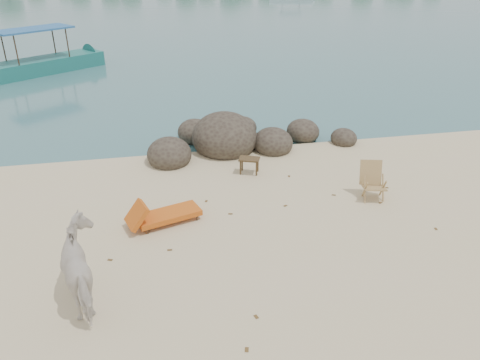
# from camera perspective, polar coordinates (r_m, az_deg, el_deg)

# --- Properties ---
(boulders) EXTENTS (6.43, 3.10, 1.47)m
(boulders) POSITION_cam_1_polar(r_m,az_deg,el_deg) (14.20, -1.00, 4.98)
(boulders) COLOR #2F261F
(boulders) RESTS_ON ground
(cow) EXTENTS (1.21, 1.77, 1.37)m
(cow) POSITION_cam_1_polar(r_m,az_deg,el_deg) (8.36, -18.35, -10.19)
(cow) COLOR silver
(cow) RESTS_ON ground
(side_table) EXTENTS (0.62, 0.52, 0.43)m
(side_table) POSITION_cam_1_polar(r_m,az_deg,el_deg) (12.53, 1.14, 1.63)
(side_table) COLOR #362915
(side_table) RESTS_ON ground
(lounge_chair) EXTENTS (1.85, 1.11, 0.53)m
(lounge_chair) POSITION_cam_1_polar(r_m,az_deg,el_deg) (10.42, -8.74, -3.95)
(lounge_chair) COLOR #BF5B16
(lounge_chair) RESTS_ON ground
(deck_chair) EXTENTS (0.70, 0.74, 0.88)m
(deck_chair) POSITION_cam_1_polar(r_m,az_deg,el_deg) (11.59, 16.10, -0.41)
(deck_chair) COLOR #A37C51
(deck_chair) RESTS_ON ground
(boat_near) EXTENTS (6.58, 5.44, 3.41)m
(boat_near) POSITION_cam_1_polar(r_m,az_deg,el_deg) (25.04, -23.79, 15.75)
(boat_near) COLOR #1E6A65
(boat_near) RESTS_ON water
(dead_leaves) EXTENTS (6.99, 7.00, 0.00)m
(dead_leaves) POSITION_cam_1_polar(r_m,az_deg,el_deg) (9.76, 5.45, -7.83)
(dead_leaves) COLOR brown
(dead_leaves) RESTS_ON ground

